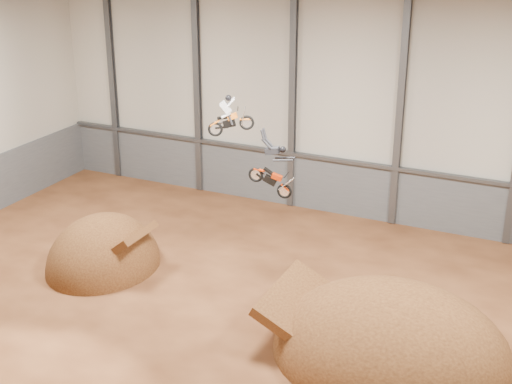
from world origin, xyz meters
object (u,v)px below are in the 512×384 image
at_px(takeoff_ramp, 104,266).
at_px(fmx_rider_a, 232,112).
at_px(landing_ramp, 390,355).
at_px(fmx_rider_b, 267,163).

relative_size(takeoff_ramp, fmx_rider_a, 2.91).
bearing_deg(landing_ramp, takeoff_ramp, 174.41).
relative_size(landing_ramp, fmx_rider_b, 3.39).
relative_size(takeoff_ramp, landing_ramp, 0.64).
height_order(takeoff_ramp, fmx_rider_b, fmx_rider_b).
distance_m(takeoff_ramp, landing_ramp, 16.10).
bearing_deg(takeoff_ramp, fmx_rider_b, 9.08).
bearing_deg(fmx_rider_a, fmx_rider_b, -49.54).
height_order(takeoff_ramp, fmx_rider_a, fmx_rider_a).
bearing_deg(landing_ramp, fmx_rider_a, 157.04).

